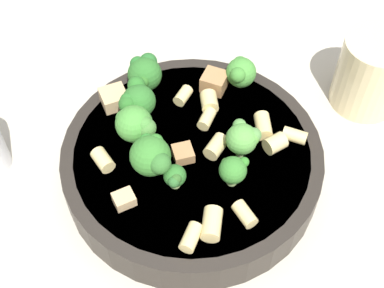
{
  "coord_description": "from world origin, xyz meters",
  "views": [
    {
      "loc": [
        -0.23,
        -0.23,
        0.47
      ],
      "look_at": [
        0.0,
        0.0,
        0.05
      ],
      "focal_mm": 50.0,
      "sensor_mm": 36.0,
      "label": 1
    }
  ],
  "objects_px": {
    "broccoli_floret_1": "(136,100)",
    "rigatoni_9": "(209,102)",
    "rigatoni_8": "(295,136)",
    "rigatoni_4": "(216,147)",
    "broccoli_floret_7": "(243,138)",
    "rigatoni_6": "(275,143)",
    "chicken_chunk_2": "(214,82)",
    "chicken_chunk_1": "(183,153)",
    "rigatoni_2": "(245,214)",
    "rigatoni_7": "(183,96)",
    "rigatoni_10": "(263,126)",
    "broccoli_floret_6": "(234,169)",
    "broccoli_floret_0": "(145,72)",
    "chicken_chunk_0": "(122,197)",
    "broccoli_floret_3": "(241,72)",
    "rigatoni_3": "(103,160)",
    "broccoli_floret_4": "(175,177)",
    "rigatoni_1": "(191,237)",
    "chicken_chunk_3": "(114,98)",
    "broccoli_floret_2": "(152,156)",
    "rigatoni_0": "(207,119)",
    "drinking_glass": "(370,77)",
    "pasta_bowl": "(192,160)",
    "broccoli_floret_5": "(135,124)",
    "rigatoni_5": "(212,224)"
  },
  "relations": [
    {
      "from": "rigatoni_4",
      "to": "chicken_chunk_1",
      "type": "bearing_deg",
      "value": 147.36
    },
    {
      "from": "pasta_bowl",
      "to": "chicken_chunk_2",
      "type": "distance_m",
      "value": 0.09
    },
    {
      "from": "broccoli_floret_0",
      "to": "rigatoni_6",
      "type": "height_order",
      "value": "broccoli_floret_0"
    },
    {
      "from": "rigatoni_2",
      "to": "rigatoni_4",
      "type": "height_order",
      "value": "rigatoni_4"
    },
    {
      "from": "rigatoni_0",
      "to": "rigatoni_2",
      "type": "xyz_separation_m",
      "value": [
        -0.06,
        -0.11,
        0.0
      ]
    },
    {
      "from": "broccoli_floret_2",
      "to": "rigatoni_9",
      "type": "bearing_deg",
      "value": 11.73
    },
    {
      "from": "broccoli_floret_3",
      "to": "rigatoni_3",
      "type": "distance_m",
      "value": 0.18
    },
    {
      "from": "rigatoni_10",
      "to": "broccoli_floret_6",
      "type": "bearing_deg",
      "value": -162.58
    },
    {
      "from": "rigatoni_0",
      "to": "rigatoni_1",
      "type": "bearing_deg",
      "value": -141.04
    },
    {
      "from": "broccoli_floret_1",
      "to": "rigatoni_9",
      "type": "distance_m",
      "value": 0.08
    },
    {
      "from": "rigatoni_3",
      "to": "rigatoni_6",
      "type": "xyz_separation_m",
      "value": [
        0.14,
        -0.11,
        0.0
      ]
    },
    {
      "from": "rigatoni_3",
      "to": "rigatoni_6",
      "type": "distance_m",
      "value": 0.17
    },
    {
      "from": "rigatoni_0",
      "to": "rigatoni_1",
      "type": "xyz_separation_m",
      "value": [
        -0.11,
        -0.09,
        0.0
      ]
    },
    {
      "from": "broccoli_floret_1",
      "to": "chicken_chunk_2",
      "type": "height_order",
      "value": "broccoli_floret_1"
    },
    {
      "from": "drinking_glass",
      "to": "broccoli_floret_1",
      "type": "bearing_deg",
      "value": 149.68
    },
    {
      "from": "rigatoni_0",
      "to": "rigatoni_4",
      "type": "xyz_separation_m",
      "value": [
        -0.02,
        -0.03,
        0.0
      ]
    },
    {
      "from": "rigatoni_3",
      "to": "rigatoni_5",
      "type": "distance_m",
      "value": 0.13
    },
    {
      "from": "rigatoni_6",
      "to": "rigatoni_8",
      "type": "height_order",
      "value": "rigatoni_6"
    },
    {
      "from": "rigatoni_2",
      "to": "chicken_chunk_2",
      "type": "bearing_deg",
      "value": 53.74
    },
    {
      "from": "rigatoni_9",
      "to": "broccoli_floret_1",
      "type": "bearing_deg",
      "value": 147.07
    },
    {
      "from": "broccoli_floret_7",
      "to": "rigatoni_6",
      "type": "relative_size",
      "value": 2.04
    },
    {
      "from": "broccoli_floret_7",
      "to": "rigatoni_7",
      "type": "bearing_deg",
      "value": 84.36
    },
    {
      "from": "broccoli_floret_0",
      "to": "chicken_chunk_0",
      "type": "xyz_separation_m",
      "value": [
        -0.11,
        -0.1,
        -0.02
      ]
    },
    {
      "from": "rigatoni_0",
      "to": "rigatoni_1",
      "type": "distance_m",
      "value": 0.14
    },
    {
      "from": "rigatoni_6",
      "to": "rigatoni_5",
      "type": "bearing_deg",
      "value": -169.99
    },
    {
      "from": "pasta_bowl",
      "to": "rigatoni_1",
      "type": "height_order",
      "value": "rigatoni_1"
    },
    {
      "from": "broccoli_floret_6",
      "to": "broccoli_floret_2",
      "type": "bearing_deg",
      "value": 127.48
    },
    {
      "from": "pasta_bowl",
      "to": "chicken_chunk_3",
      "type": "height_order",
      "value": "chicken_chunk_3"
    },
    {
      "from": "chicken_chunk_0",
      "to": "chicken_chunk_1",
      "type": "bearing_deg",
      "value": -2.01
    },
    {
      "from": "rigatoni_6",
      "to": "chicken_chunk_1",
      "type": "height_order",
      "value": "rigatoni_6"
    },
    {
      "from": "rigatoni_2",
      "to": "rigatoni_7",
      "type": "distance_m",
      "value": 0.16
    },
    {
      "from": "broccoli_floret_3",
      "to": "rigatoni_6",
      "type": "bearing_deg",
      "value": -115.4
    },
    {
      "from": "broccoli_floret_1",
      "to": "chicken_chunk_3",
      "type": "bearing_deg",
      "value": 97.9
    },
    {
      "from": "rigatoni_2",
      "to": "rigatoni_6",
      "type": "xyz_separation_m",
      "value": [
        0.08,
        0.03,
        0.0
      ]
    },
    {
      "from": "rigatoni_0",
      "to": "broccoli_floret_4",
      "type": "bearing_deg",
      "value": -155.93
    },
    {
      "from": "broccoli_floret_5",
      "to": "chicken_chunk_3",
      "type": "distance_m",
      "value": 0.06
    },
    {
      "from": "rigatoni_3",
      "to": "chicken_chunk_1",
      "type": "distance_m",
      "value": 0.08
    },
    {
      "from": "broccoli_floret_6",
      "to": "broccoli_floret_7",
      "type": "height_order",
      "value": "broccoli_floret_7"
    },
    {
      "from": "broccoli_floret_4",
      "to": "rigatoni_9",
      "type": "distance_m",
      "value": 0.11
    },
    {
      "from": "rigatoni_7",
      "to": "chicken_chunk_3",
      "type": "bearing_deg",
      "value": 139.77
    },
    {
      "from": "broccoli_floret_4",
      "to": "rigatoni_1",
      "type": "height_order",
      "value": "broccoli_floret_4"
    },
    {
      "from": "broccoli_floret_0",
      "to": "pasta_bowl",
      "type": "bearing_deg",
      "value": -104.32
    },
    {
      "from": "rigatoni_8",
      "to": "rigatoni_4",
      "type": "bearing_deg",
      "value": 146.11
    },
    {
      "from": "rigatoni_4",
      "to": "chicken_chunk_1",
      "type": "height_order",
      "value": "rigatoni_4"
    },
    {
      "from": "pasta_bowl",
      "to": "rigatoni_9",
      "type": "relative_size",
      "value": 12.43
    },
    {
      "from": "broccoli_floret_1",
      "to": "chicken_chunk_0",
      "type": "relative_size",
      "value": 2.26
    },
    {
      "from": "broccoli_floret_7",
      "to": "rigatoni_0",
      "type": "height_order",
      "value": "broccoli_floret_7"
    },
    {
      "from": "chicken_chunk_0",
      "to": "broccoli_floret_6",
      "type": "bearing_deg",
      "value": -32.32
    },
    {
      "from": "broccoli_floret_6",
      "to": "rigatoni_0",
      "type": "relative_size",
      "value": 1.47
    },
    {
      "from": "broccoli_floret_0",
      "to": "chicken_chunk_2",
      "type": "height_order",
      "value": "broccoli_floret_0"
    }
  ]
}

